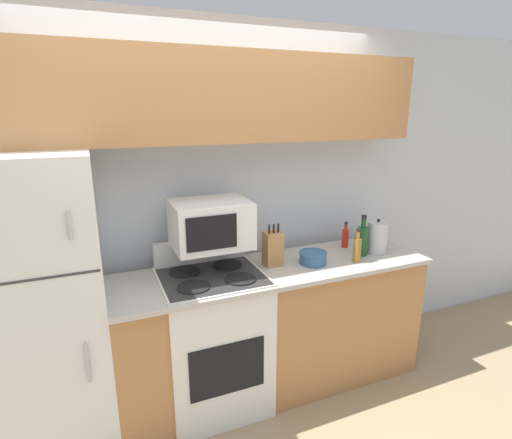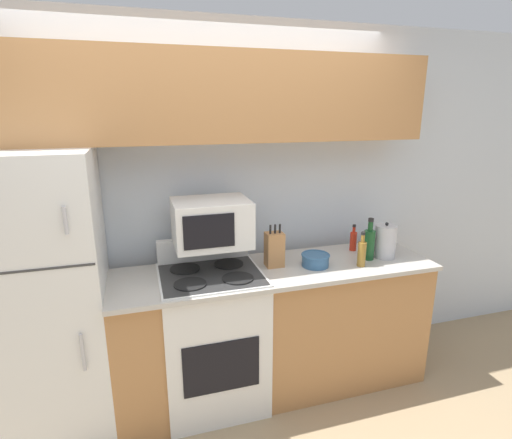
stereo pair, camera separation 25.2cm
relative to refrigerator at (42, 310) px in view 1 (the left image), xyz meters
The scene contains 13 objects.
ground_plane 1.43m from the refrigerator, 16.81° to the right, with size 12.00×12.00×0.00m, color tan.
wall_back 1.21m from the refrigerator, 18.50° to the left, with size 8.00×0.05×2.55m.
lower_cabinets 1.48m from the refrigerator, ahead, with size 2.17×0.61×0.94m.
refrigerator is the anchor object (origin of this frame).
upper_cabinets 1.59m from the refrigerator, ahead, with size 2.84×0.33×0.55m.
stove 1.05m from the refrigerator, ahead, with size 0.65×0.59×1.11m.
microwave 1.07m from the refrigerator, ahead, with size 0.48×0.38×0.30m.
knife_block 1.42m from the refrigerator, ahead, with size 0.12×0.10×0.29m.
bowl 1.69m from the refrigerator, ahead, with size 0.19×0.19×0.09m.
bottle_hot_sauce 2.09m from the refrigerator, ahead, with size 0.05×0.05×0.20m.
bottle_vinegar 1.99m from the refrigerator, ahead, with size 0.06×0.06×0.24m.
bottle_wine_green 2.10m from the refrigerator, ahead, with size 0.08×0.08×0.30m.
kettle 2.23m from the refrigerator, ahead, with size 0.15×0.15×0.26m.
Camera 1 is at (-0.75, -1.99, 1.97)m, focal length 28.00 mm.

